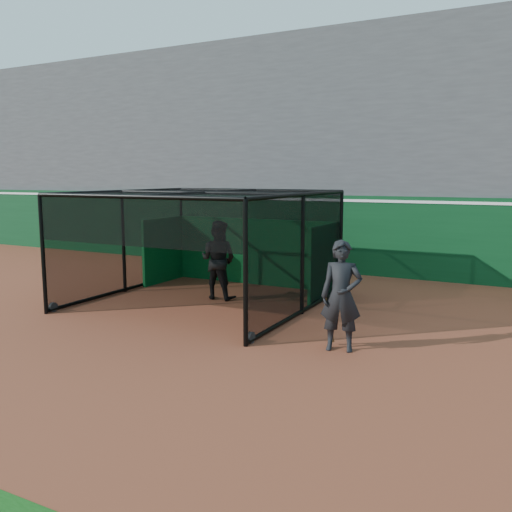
% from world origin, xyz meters
% --- Properties ---
extents(ground, '(120.00, 120.00, 0.00)m').
position_xyz_m(ground, '(0.00, 0.00, 0.00)').
color(ground, brown).
rests_on(ground, ground).
extents(outfield_wall, '(50.00, 0.50, 2.50)m').
position_xyz_m(outfield_wall, '(0.00, 8.50, 1.29)').
color(outfield_wall, '#0A3B1A').
rests_on(outfield_wall, ground).
extents(grandstand, '(50.00, 7.85, 8.95)m').
position_xyz_m(grandstand, '(0.00, 12.27, 4.48)').
color(grandstand, '#4C4C4F').
rests_on(grandstand, ground).
extents(batting_cage, '(5.27, 5.45, 2.71)m').
position_xyz_m(batting_cage, '(-0.94, 2.90, 1.35)').
color(batting_cage, black).
rests_on(batting_cage, ground).
extents(batter, '(1.00, 0.80, 2.00)m').
position_xyz_m(batter, '(-0.85, 3.36, 1.00)').
color(batter, black).
rests_on(batter, ground).
extents(on_deck_player, '(0.82, 0.64, 2.00)m').
position_xyz_m(on_deck_player, '(3.27, 0.80, 1.00)').
color(on_deck_player, black).
rests_on(on_deck_player, ground).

